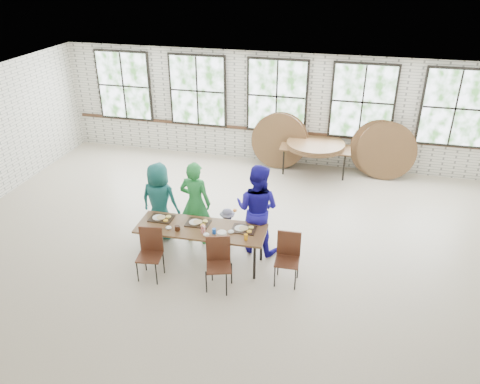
# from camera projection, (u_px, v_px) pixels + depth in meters

# --- Properties ---
(room) EXTENTS (12.00, 12.00, 12.00)m
(room) POSITION_uv_depth(u_px,v_px,m) (277.00, 98.00, 12.34)
(room) COLOR #B1A28D
(room) RESTS_ON ground
(dining_table) EXTENTS (2.42, 0.87, 0.74)m
(dining_table) POSITION_uv_depth(u_px,v_px,m) (201.00, 230.00, 8.64)
(dining_table) COLOR brown
(dining_table) RESTS_ON ground
(chair_near_left) EXTENTS (0.47, 0.46, 0.95)m
(chair_near_left) POSITION_uv_depth(u_px,v_px,m) (151.00, 249.00, 8.33)
(chair_near_left) COLOR #502A1A
(chair_near_left) RESTS_ON ground
(chair_near_right) EXTENTS (0.52, 0.51, 0.95)m
(chair_near_right) POSITION_uv_depth(u_px,v_px,m) (219.00, 258.00, 8.06)
(chair_near_right) COLOR #502A1A
(chair_near_right) RESTS_ON ground
(chair_spare) EXTENTS (0.44, 0.42, 0.95)m
(chair_spare) POSITION_uv_depth(u_px,v_px,m) (288.00, 253.00, 8.20)
(chair_spare) COLOR #502A1A
(chair_spare) RESTS_ON ground
(adult_teal) EXTENTS (0.82, 0.56, 1.62)m
(adult_teal) POSITION_uv_depth(u_px,v_px,m) (160.00, 201.00, 9.38)
(adult_teal) COLOR #1D6E5F
(adult_teal) RESTS_ON ground
(adult_green) EXTENTS (0.66, 0.46, 1.74)m
(adult_green) POSITION_uv_depth(u_px,v_px,m) (195.00, 203.00, 9.19)
(adult_green) COLOR #228238
(adult_green) RESTS_ON ground
(toddler) EXTENTS (0.60, 0.49, 0.81)m
(toddler) POSITION_uv_depth(u_px,v_px,m) (227.00, 227.00, 9.26)
(toddler) COLOR #151542
(toddler) RESTS_ON ground
(adult_blue) EXTENTS (1.00, 0.85, 1.81)m
(adult_blue) POSITION_uv_depth(u_px,v_px,m) (257.00, 209.00, 8.90)
(adult_blue) COLOR #1D1598
(adult_blue) RESTS_ON ground
(storage_table) EXTENTS (1.82, 0.81, 0.74)m
(storage_table) POSITION_uv_depth(u_px,v_px,m) (315.00, 149.00, 12.18)
(storage_table) COLOR brown
(storage_table) RESTS_ON ground
(tabletop_clutter) EXTENTS (2.06, 0.59, 0.11)m
(tabletop_clutter) POSITION_uv_depth(u_px,v_px,m) (205.00, 228.00, 8.57)
(tabletop_clutter) COLOR black
(tabletop_clutter) RESTS_ON dining_table
(round_tops_stacked) EXTENTS (1.50, 1.50, 0.13)m
(round_tops_stacked) POSITION_uv_depth(u_px,v_px,m) (316.00, 145.00, 12.12)
(round_tops_stacked) COLOR brown
(round_tops_stacked) RESTS_ON storage_table
(round_tops_leaning) EXTENTS (4.29, 0.50, 1.49)m
(round_tops_leaning) POSITION_uv_depth(u_px,v_px,m) (330.00, 145.00, 12.28)
(round_tops_leaning) COLOR brown
(round_tops_leaning) RESTS_ON ground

